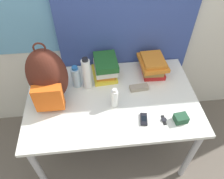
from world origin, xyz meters
name	(u,v)px	position (x,y,z in m)	size (l,w,h in m)	color
wall_back	(105,9)	(-0.01, 0.92, 1.25)	(6.00, 0.06, 2.50)	silver
curtain_blue	(127,11)	(0.17, 0.87, 1.25)	(1.14, 0.04, 2.50)	#384C93
desk	(112,105)	(0.00, 0.42, 0.67)	(1.34, 0.84, 0.76)	silver
backpack	(48,78)	(-0.46, 0.47, 0.98)	(0.29, 0.28, 0.52)	#512319
book_stack_left	(105,67)	(-0.03, 0.69, 0.84)	(0.22, 0.27, 0.17)	yellow
book_stack_center	(152,65)	(0.38, 0.69, 0.84)	(0.23, 0.29, 0.16)	red
water_bottle	(76,77)	(-0.27, 0.59, 0.85)	(0.07, 0.07, 0.20)	silver
sports_bottle	(87,74)	(-0.18, 0.57, 0.90)	(0.07, 0.07, 0.30)	white
sunscreen_bottle	(115,98)	(0.01, 0.35, 0.84)	(0.05, 0.05, 0.18)	white
cell_phone	(144,119)	(0.21, 0.19, 0.76)	(0.06, 0.11, 0.02)	black
sunglasses_case	(139,88)	(0.23, 0.49, 0.77)	(0.15, 0.07, 0.04)	gray
camera_pouch	(181,118)	(0.47, 0.15, 0.78)	(0.10, 0.08, 0.06)	#234C33
wristwatch	(164,120)	(0.35, 0.17, 0.76)	(0.04, 0.08, 0.01)	black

